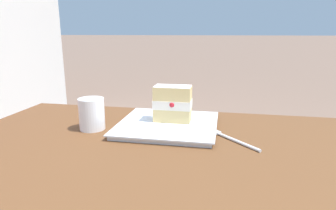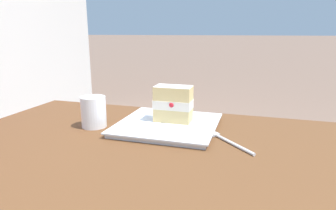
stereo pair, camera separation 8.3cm
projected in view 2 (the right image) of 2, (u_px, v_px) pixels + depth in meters
dessert_plate at (168, 125)px, 0.85m from camera, size 0.28×0.28×0.02m
cake_slice at (173, 104)px, 0.85m from camera, size 0.11×0.07×0.10m
dessert_fork at (227, 141)px, 0.74m from camera, size 0.13×0.13×0.01m
coffee_cup at (94, 111)px, 0.85m from camera, size 0.07×0.07×0.09m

